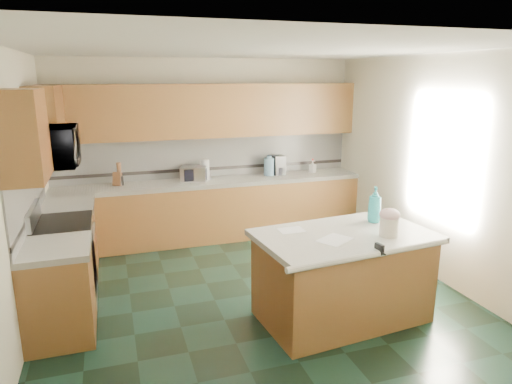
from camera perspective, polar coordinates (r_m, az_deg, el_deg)
name	(u,v)px	position (r m, az deg, el deg)	size (l,w,h in m)	color
floor	(253,294)	(5.37, -0.38, -12.69)	(4.60, 4.60, 0.00)	black
ceiling	(253,49)	(4.79, -0.44, 17.46)	(4.60, 4.60, 0.00)	white
wall_back	(208,149)	(7.12, -6.07, 5.42)	(4.60, 0.04, 2.70)	#ECE4C7
wall_front	(368,260)	(2.88, 13.79, -8.24)	(4.60, 0.04, 2.70)	#ECE4C7
wall_left	(14,197)	(4.77, -28.03, -0.55)	(0.04, 4.60, 2.70)	#ECE4C7
wall_right	(433,167)	(6.01, 21.22, 2.91)	(0.04, 4.60, 2.70)	#ECE4C7
back_base_cab	(214,211)	(7.01, -5.33, -2.41)	(4.60, 0.60, 0.86)	#4B2710
back_countertop	(213,182)	(6.89, -5.41, 1.26)	(4.60, 0.64, 0.06)	white
back_upper_cab	(209,111)	(6.87, -5.87, 10.06)	(4.60, 0.33, 0.78)	#4B2710
back_backsplash	(208,156)	(7.10, -5.99, 4.46)	(4.60, 0.02, 0.63)	silver
back_accent_band	(209,169)	(7.13, -5.94, 2.91)	(4.60, 0.01, 0.05)	black
left_base_cab_rear	(70,241)	(6.21, -22.19, -5.65)	(0.60, 0.82, 0.86)	#4B2710
left_counter_rear	(67,205)	(6.08, -22.59, -1.56)	(0.64, 0.82, 0.06)	white
left_base_cab_front	(59,294)	(4.80, -23.38, -11.66)	(0.60, 0.72, 0.86)	#4B2710
left_counter_front	(54,249)	(4.62, -23.94, -6.50)	(0.64, 0.72, 0.06)	white
left_backsplash	(28,194)	(5.32, -26.59, -0.28)	(0.02, 2.30, 0.63)	silver
left_accent_band	(31,212)	(5.37, -26.30, -2.29)	(0.01, 2.30, 0.05)	black
left_upper_cab_rear	(46,119)	(6.05, -24.73, 8.30)	(0.33, 1.09, 0.78)	#4B2710
left_upper_cab_front	(24,135)	(4.41, -27.05, 6.31)	(0.33, 0.72, 0.78)	#4B2710
range_body	(65,264)	(5.47, -22.73, -8.27)	(0.60, 0.76, 0.88)	#B7B7BC
range_oven_door	(94,264)	(5.46, -19.64, -8.46)	(0.02, 0.68, 0.55)	black
range_cooktop	(61,224)	(5.32, -23.20, -3.67)	(0.62, 0.78, 0.04)	black
range_handle	(93,231)	(5.33, -19.65, -4.66)	(0.02, 0.02, 0.66)	#B7B7BC
range_backguard	(33,215)	(5.32, -26.11, -2.63)	(0.06, 0.76, 0.18)	#B7B7BC
microwave	(52,147)	(5.14, -24.10, 5.20)	(0.73, 0.50, 0.41)	#B7B7BC
island_base	(342,279)	(4.81, 10.73, -10.60)	(1.63, 0.93, 0.86)	#4B2710
island_top	(344,236)	(4.64, 10.99, -5.43)	(1.73, 1.03, 0.06)	white
island_bullnose	(373,255)	(4.23, 14.36, -7.60)	(0.06, 0.06, 1.73)	white
treat_jar	(389,227)	(4.62, 16.27, -4.19)	(0.18, 0.18, 0.19)	silver
treat_jar_lid	(390,215)	(4.59, 16.38, -2.73)	(0.20, 0.20, 0.12)	beige
treat_jar_knob	(390,210)	(4.58, 16.42, -2.20)	(0.02, 0.02, 0.06)	tan
treat_jar_knob_end_l	(387,211)	(4.56, 16.08, -2.24)	(0.03, 0.03, 0.03)	tan
treat_jar_knob_end_r	(393,210)	(4.59, 16.75, -2.16)	(0.03, 0.03, 0.03)	tan
soap_bottle_island	(375,205)	(5.00, 14.63, -1.52)	(0.15, 0.15, 0.38)	teal
paper_sheet_a	(335,240)	(4.43, 9.81, -5.90)	(0.32, 0.24, 0.00)	white
paper_sheet_b	(291,230)	(4.64, 4.45, -4.77)	(0.26, 0.19, 0.00)	white
clamp_body	(379,249)	(4.27, 15.16, -6.86)	(0.03, 0.10, 0.09)	black
clamp_handle	(383,253)	(4.23, 15.59, -7.38)	(0.02, 0.02, 0.07)	black
knife_block	(117,179)	(6.76, -16.96, 1.56)	(0.11, 0.09, 0.20)	#472814
utensil_crock	(120,181)	(6.80, -16.67, 1.37)	(0.11, 0.11, 0.13)	black
utensil_bundle	(119,169)	(6.77, -16.77, 2.74)	(0.06, 0.06, 0.20)	#472814
toaster_oven	(194,173)	(6.86, -7.76, 2.31)	(0.37, 0.26, 0.22)	#B7B7BC
toaster_oven_door	(195,175)	(6.75, -7.58, 2.11)	(0.33, 0.01, 0.18)	black
paper_towel	(205,170)	(6.93, -6.39, 2.81)	(0.13, 0.13, 0.30)	white
paper_towel_base	(205,179)	(6.96, -6.36, 1.68)	(0.20, 0.20, 0.01)	#B7B7BC
water_jug	(269,167)	(7.16, 1.65, 3.17)	(0.17, 0.17, 0.27)	#6896B9
water_jug_neck	(269,157)	(7.14, 1.66, 4.41)	(0.08, 0.08, 0.04)	#6896B9
coffee_maker	(278,165)	(7.23, 2.80, 3.39)	(0.18, 0.20, 0.30)	black
coffee_carafe	(279,171)	(7.21, 2.91, 2.63)	(0.12, 0.12, 0.12)	black
soap_bottle_back	(313,167)	(7.44, 7.08, 3.18)	(0.09, 0.09, 0.20)	white
soap_back_cap	(313,160)	(7.42, 7.11, 4.04)	(0.02, 0.02, 0.03)	red
window_light_proxy	(443,158)	(5.82, 22.34, 3.96)	(0.02, 1.40, 1.10)	white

